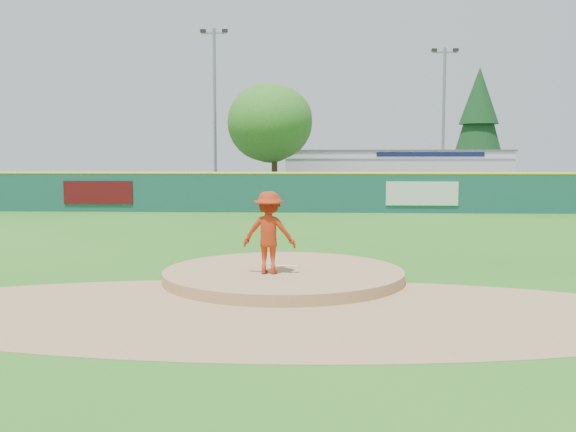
{
  "coord_description": "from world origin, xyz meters",
  "views": [
    {
      "loc": [
        0.84,
        -14.49,
        2.82
      ],
      "look_at": [
        0.0,
        2.0,
        1.3
      ],
      "focal_mm": 40.0,
      "sensor_mm": 36.0,
      "label": 1
    }
  ],
  "objects_px": {
    "van": "(336,191)",
    "playground_slide": "(124,190)",
    "conifer_tree": "(479,122)",
    "deciduous_tree": "(274,129)",
    "pool_building_grp": "(392,173)",
    "light_pole_left": "(215,107)",
    "pitcher": "(269,233)",
    "light_pole_right": "(444,116)"
  },
  "relations": [
    {
      "from": "van",
      "to": "light_pole_left",
      "type": "distance_m",
      "value": 9.64
    },
    {
      "from": "deciduous_tree",
      "to": "light_pole_right",
      "type": "distance_m",
      "value": 11.75
    },
    {
      "from": "pitcher",
      "to": "conifer_tree",
      "type": "distance_m",
      "value": 39.09
    },
    {
      "from": "van",
      "to": "pitcher",
      "type": "bearing_deg",
      "value": 179.42
    },
    {
      "from": "playground_slide",
      "to": "deciduous_tree",
      "type": "xyz_separation_m",
      "value": [
        9.01,
        1.48,
        3.7
      ]
    },
    {
      "from": "van",
      "to": "playground_slide",
      "type": "bearing_deg",
      "value": 100.12
    },
    {
      "from": "van",
      "to": "deciduous_tree",
      "type": "xyz_separation_m",
      "value": [
        -3.78,
        0.12,
        3.79
      ]
    },
    {
      "from": "light_pole_left",
      "to": "light_pole_right",
      "type": "bearing_deg",
      "value": 7.59
    },
    {
      "from": "light_pole_right",
      "to": "pool_building_grp",
      "type": "bearing_deg",
      "value": 135.05
    },
    {
      "from": "playground_slide",
      "to": "light_pole_right",
      "type": "bearing_deg",
      "value": 15.3
    },
    {
      "from": "conifer_tree",
      "to": "light_pole_left",
      "type": "xyz_separation_m",
      "value": [
        -19.0,
        -9.0,
        0.51
      ]
    },
    {
      "from": "deciduous_tree",
      "to": "light_pole_left",
      "type": "height_order",
      "value": "light_pole_left"
    },
    {
      "from": "pool_building_grp",
      "to": "playground_slide",
      "type": "bearing_deg",
      "value": -153.53
    },
    {
      "from": "van",
      "to": "conifer_tree",
      "type": "relative_size",
      "value": 0.56
    },
    {
      "from": "conifer_tree",
      "to": "deciduous_tree",
      "type": "bearing_deg",
      "value": -143.75
    },
    {
      "from": "pitcher",
      "to": "playground_slide",
      "type": "relative_size",
      "value": 0.6
    },
    {
      "from": "pitcher",
      "to": "playground_slide",
      "type": "xyz_separation_m",
      "value": [
        -10.72,
        24.03,
        -0.31
      ]
    },
    {
      "from": "deciduous_tree",
      "to": "pool_building_grp",
      "type": "bearing_deg",
      "value": 41.16
    },
    {
      "from": "pool_building_grp",
      "to": "light_pole_left",
      "type": "distance_m",
      "value": 13.72
    },
    {
      "from": "van",
      "to": "light_pole_right",
      "type": "distance_m",
      "value": 9.59
    },
    {
      "from": "deciduous_tree",
      "to": "conifer_tree",
      "type": "xyz_separation_m",
      "value": [
        15.0,
        11.0,
        0.99
      ]
    },
    {
      "from": "van",
      "to": "deciduous_tree",
      "type": "distance_m",
      "value": 5.35
    },
    {
      "from": "light_pole_right",
      "to": "deciduous_tree",
      "type": "bearing_deg",
      "value": -160.02
    },
    {
      "from": "van",
      "to": "pool_building_grp",
      "type": "distance_m",
      "value": 8.32
    },
    {
      "from": "conifer_tree",
      "to": "light_pole_left",
      "type": "height_order",
      "value": "light_pole_left"
    },
    {
      "from": "pool_building_grp",
      "to": "conifer_tree",
      "type": "height_order",
      "value": "conifer_tree"
    },
    {
      "from": "conifer_tree",
      "to": "light_pole_right",
      "type": "distance_m",
      "value": 8.06
    },
    {
      "from": "pitcher",
      "to": "van",
      "type": "distance_m",
      "value": 25.47
    },
    {
      "from": "van",
      "to": "playground_slide",
      "type": "relative_size",
      "value": 1.76
    },
    {
      "from": "light_pole_right",
      "to": "light_pole_left",
      "type": "bearing_deg",
      "value": -172.41
    },
    {
      "from": "pool_building_grp",
      "to": "playground_slide",
      "type": "xyz_separation_m",
      "value": [
        -17.01,
        -8.47,
        -0.81
      ]
    },
    {
      "from": "pool_building_grp",
      "to": "light_pole_right",
      "type": "distance_m",
      "value": 5.75
    },
    {
      "from": "van",
      "to": "playground_slide",
      "type": "distance_m",
      "value": 12.86
    },
    {
      "from": "conifer_tree",
      "to": "pitcher",
      "type": "bearing_deg",
      "value": -110.01
    },
    {
      "from": "pitcher",
      "to": "conifer_tree",
      "type": "bearing_deg",
      "value": -104.13
    },
    {
      "from": "van",
      "to": "deciduous_tree",
      "type": "height_order",
      "value": "deciduous_tree"
    },
    {
      "from": "pitcher",
      "to": "conifer_tree",
      "type": "height_order",
      "value": "conifer_tree"
    },
    {
      "from": "light_pole_left",
      "to": "conifer_tree",
      "type": "bearing_deg",
      "value": 25.35
    },
    {
      "from": "pitcher",
      "to": "playground_slide",
      "type": "bearing_deg",
      "value": -60.07
    },
    {
      "from": "pitcher",
      "to": "light_pole_left",
      "type": "distance_m",
      "value": 28.51
    },
    {
      "from": "deciduous_tree",
      "to": "light_pole_left",
      "type": "distance_m",
      "value": 4.72
    },
    {
      "from": "light_pole_right",
      "to": "playground_slide",
      "type": "bearing_deg",
      "value": -164.7
    }
  ]
}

